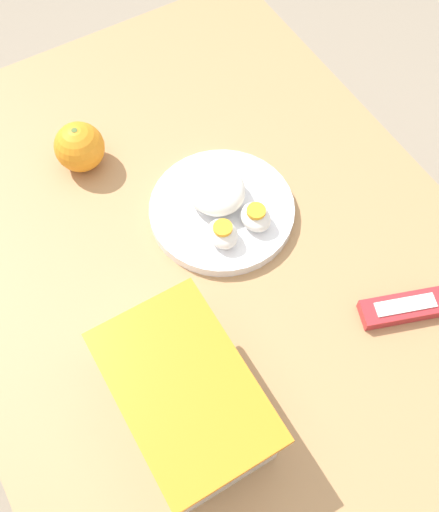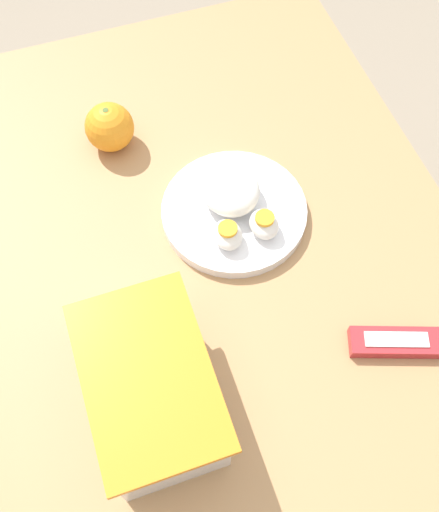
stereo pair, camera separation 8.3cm
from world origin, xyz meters
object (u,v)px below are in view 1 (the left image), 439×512
(food_container, at_px, (186,401))
(rice_plate, at_px, (222,206))
(candy_bar, at_px, (404,308))
(orange_fruit, at_px, (79,147))

(food_container, relative_size, rice_plate, 1.04)
(food_container, bearing_deg, candy_bar, -95.12)
(orange_fruit, height_order, candy_bar, orange_fruit)
(orange_fruit, distance_m, candy_bar, 0.53)
(food_container, bearing_deg, rice_plate, -38.69)
(orange_fruit, bearing_deg, food_container, 173.32)
(food_container, distance_m, orange_fruit, 0.43)
(rice_plate, bearing_deg, food_container, 141.31)
(orange_fruit, bearing_deg, candy_bar, -149.37)
(food_container, height_order, rice_plate, food_container)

